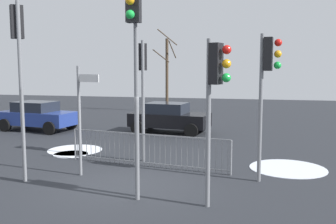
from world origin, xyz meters
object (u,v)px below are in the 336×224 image
at_px(traffic_light_foreground_left, 267,74).
at_px(traffic_light_foreground_right, 215,85).
at_px(traffic_light_rear_right, 142,73).
at_px(bare_tree_left, 167,73).
at_px(traffic_light_mid_left, 18,51).
at_px(direction_sign_post, 81,115).
at_px(car_blue_trailing, 37,115).
at_px(traffic_light_mid_right, 134,41).
at_px(car_black_near, 169,117).

bearing_deg(traffic_light_foreground_left, traffic_light_foreground_right, -19.48).
relative_size(traffic_light_rear_right, bare_tree_left, 0.70).
height_order(traffic_light_mid_left, direction_sign_post, traffic_light_mid_left).
bearing_deg(car_blue_trailing, traffic_light_mid_left, -52.94).
relative_size(traffic_light_rear_right, traffic_light_foreground_right, 1.07).
bearing_deg(direction_sign_post, traffic_light_mid_right, -22.73).
bearing_deg(car_blue_trailing, traffic_light_foreground_left, -22.74).
bearing_deg(direction_sign_post, car_black_near, 99.98).
distance_m(traffic_light_foreground_right, bare_tree_left, 19.20).
bearing_deg(traffic_light_mid_left, traffic_light_foreground_left, -34.24).
bearing_deg(traffic_light_mid_left, traffic_light_rear_right, 3.88).
bearing_deg(traffic_light_foreground_right, traffic_light_mid_right, -71.89).
distance_m(traffic_light_foreground_left, traffic_light_foreground_right, 2.62).
bearing_deg(direction_sign_post, traffic_light_mid_left, -134.28).
distance_m(traffic_light_rear_right, car_blue_trailing, 8.83).
xyz_separation_m(traffic_light_foreground_left, traffic_light_mid_right, (-3.00, -2.35, 0.78)).
height_order(traffic_light_rear_right, car_black_near, traffic_light_rear_right).
bearing_deg(direction_sign_post, bare_tree_left, 110.47).
distance_m(traffic_light_mid_left, car_black_near, 9.46).
xyz_separation_m(direction_sign_post, car_black_near, (0.80, 7.92, -1.04)).
bearing_deg(traffic_light_foreground_left, traffic_light_mid_left, -71.56).
xyz_separation_m(traffic_light_rear_right, car_black_near, (-0.37, 5.67, -2.23)).
relative_size(traffic_light_mid_right, traffic_light_rear_right, 1.27).
height_order(traffic_light_foreground_left, traffic_light_foreground_right, traffic_light_foreground_left).
relative_size(direction_sign_post, car_blue_trailing, 0.81).
height_order(traffic_light_rear_right, bare_tree_left, bare_tree_left).
height_order(traffic_light_foreground_right, bare_tree_left, bare_tree_left).
distance_m(direction_sign_post, car_blue_trailing, 9.27).
bearing_deg(traffic_light_foreground_left, car_blue_trailing, -113.82).
bearing_deg(traffic_light_foreground_right, traffic_light_mid_left, -81.94).
height_order(traffic_light_rear_right, traffic_light_foreground_right, traffic_light_rear_right).
distance_m(traffic_light_rear_right, car_black_near, 6.11).
xyz_separation_m(traffic_light_foreground_left, traffic_light_foreground_right, (-1.15, -2.34, -0.21)).
xyz_separation_m(traffic_light_foreground_left, traffic_light_mid_left, (-6.65, -1.38, 0.63)).
xyz_separation_m(traffic_light_rear_right, traffic_light_foreground_right, (2.92, -4.02, -0.20)).
height_order(traffic_light_foreground_right, direction_sign_post, traffic_light_foreground_right).
relative_size(traffic_light_mid_left, car_black_near, 1.25).
height_order(traffic_light_foreground_right, car_black_near, traffic_light_foreground_right).
bearing_deg(bare_tree_left, car_black_near, -76.01).
distance_m(traffic_light_foreground_left, bare_tree_left, 17.38).
bearing_deg(traffic_light_rear_right, traffic_light_foreground_left, -55.14).
distance_m(traffic_light_foreground_left, traffic_light_mid_left, 6.82).
distance_m(traffic_light_mid_left, bare_tree_left, 17.47).
height_order(traffic_light_mid_left, car_blue_trailing, traffic_light_mid_left).
xyz_separation_m(traffic_light_mid_left, bare_tree_left, (0.04, 17.45, -0.81)).
height_order(traffic_light_rear_right, direction_sign_post, traffic_light_rear_right).
height_order(direction_sign_post, car_black_near, direction_sign_post).
height_order(traffic_light_mid_right, car_black_near, traffic_light_mid_right).
xyz_separation_m(traffic_light_mid_right, car_black_near, (-1.43, 9.70, -3.02)).
relative_size(traffic_light_foreground_right, direction_sign_post, 1.18).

